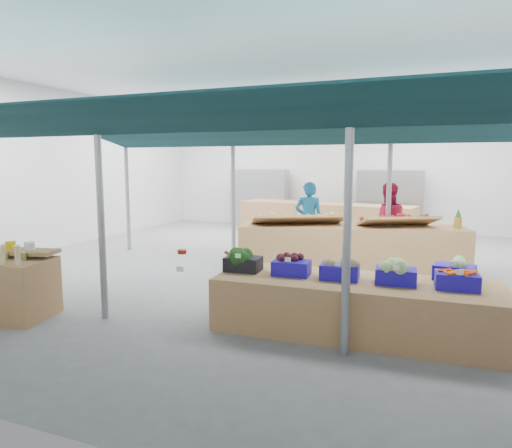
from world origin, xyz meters
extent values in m
plane|color=slate|center=(0.00, 0.00, 0.00)|extent=(13.00, 13.00, 0.00)
plane|color=silver|center=(0.00, 0.00, 4.20)|extent=(13.00, 13.00, 0.00)
plane|color=silver|center=(0.00, 6.50, 2.10)|extent=(12.00, 0.00, 12.00)
plane|color=silver|center=(-6.00, 0.00, 2.10)|extent=(0.00, 13.00, 13.00)
cylinder|color=gray|center=(-4.00, 0.50, 1.50)|extent=(0.10, 0.10, 3.00)
cylinder|color=gray|center=(-1.00, -4.00, 1.50)|extent=(0.10, 0.10, 3.00)
cylinder|color=gray|center=(-1.00, 0.50, 1.50)|extent=(0.10, 0.10, 3.00)
cylinder|color=gray|center=(2.50, -4.00, 1.50)|extent=(0.10, 0.10, 3.00)
cylinder|color=gray|center=(2.50, 0.50, 1.50)|extent=(0.10, 0.10, 3.00)
cylinder|color=gray|center=(0.75, -4.00, 2.85)|extent=(10.00, 0.06, 0.06)
cylinder|color=gray|center=(0.75, 0.50, 2.85)|extent=(10.00, 0.06, 0.06)
cube|color=black|center=(0.75, -4.65, 2.78)|extent=(9.50, 1.28, 0.30)
cube|color=black|center=(0.75, -3.35, 2.78)|extent=(9.50, 1.28, 0.30)
cube|color=black|center=(0.75, -0.15, 2.78)|extent=(9.50, 1.28, 0.30)
cube|color=black|center=(0.75, 1.15, 2.78)|extent=(9.50, 1.28, 0.30)
cube|color=#B23F33|center=(-2.50, 6.00, 1.00)|extent=(2.00, 0.50, 2.00)
cube|color=#B23F33|center=(2.00, 6.00, 1.00)|extent=(2.00, 0.50, 2.00)
cube|color=olive|center=(2.48, -3.24, 0.36)|extent=(3.72, 1.36, 0.72)
cube|color=olive|center=(1.81, 0.19, 0.49)|extent=(4.66, 2.12, 0.97)
cube|color=olive|center=(0.13, 4.90, 0.50)|extent=(5.66, 1.90, 1.00)
imported|color=#155D8E|center=(0.61, 1.29, 0.91)|extent=(0.75, 0.58, 1.81)
imported|color=#B7163D|center=(2.41, 1.29, 0.91)|extent=(1.02, 0.88, 1.81)
cube|color=black|center=(0.90, -3.29, 0.82)|extent=(0.52, 0.38, 0.20)
cube|color=white|center=(0.91, -3.51, 0.98)|extent=(0.08, 0.02, 0.06)
cube|color=#1B0FA8|center=(1.61, -3.27, 0.82)|extent=(0.52, 0.38, 0.20)
cube|color=white|center=(1.63, -3.49, 0.98)|extent=(0.08, 0.02, 0.06)
cube|color=#1B0FA8|center=(2.28, -3.24, 0.82)|extent=(0.52, 0.38, 0.20)
cube|color=white|center=(2.29, -3.46, 0.98)|extent=(0.08, 0.02, 0.06)
cube|color=#1B0FA8|center=(2.99, -3.22, 0.82)|extent=(0.52, 0.38, 0.20)
cube|color=white|center=(3.01, -3.44, 0.98)|extent=(0.08, 0.02, 0.06)
cube|color=#1B0FA8|center=(3.71, -3.19, 0.82)|extent=(0.52, 0.38, 0.20)
cube|color=white|center=(3.72, -3.41, 0.98)|extent=(0.08, 0.02, 0.06)
sphere|color=brown|center=(0.75, -3.42, 0.96)|extent=(0.09, 0.09, 0.09)
sphere|color=brown|center=(0.70, -3.44, 1.00)|extent=(0.06, 0.06, 0.06)
cylinder|color=#B11F0B|center=(0.38, -4.10, 1.10)|extent=(0.12, 0.12, 0.05)
cube|color=white|center=(0.38, -4.16, 0.88)|extent=(0.10, 0.01, 0.07)
cube|color=#997247|center=(0.78, -0.17, 1.09)|extent=(2.00, 1.48, 0.26)
cube|color=#997247|center=(2.72, 0.30, 1.09)|extent=(1.65, 1.29, 0.26)
cylinder|color=#8C6019|center=(3.83, 0.57, 1.08)|extent=(0.14, 0.14, 0.22)
cone|color=#26661E|center=(3.83, 0.57, 1.27)|extent=(0.12, 0.12, 0.18)
cube|color=#1B0FA8|center=(3.69, -2.73, 0.82)|extent=(0.55, 0.43, 0.20)
cube|color=white|center=(3.65, -2.95, 0.98)|extent=(0.08, 0.02, 0.06)
camera|label=1|loc=(3.45, -9.15, 2.25)|focal=32.00mm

